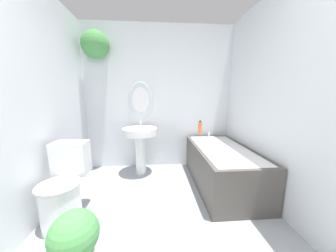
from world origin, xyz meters
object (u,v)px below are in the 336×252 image
(shampoo_bottle, at_px, (200,128))
(potted_plant, at_px, (75,240))
(pedestal_sink, at_px, (140,140))
(bathtub, at_px, (222,166))
(toilet, at_px, (64,189))

(shampoo_bottle, xyz_separation_m, potted_plant, (-1.32, -1.64, -0.47))
(pedestal_sink, bearing_deg, potted_plant, -102.25)
(bathtub, bearing_deg, potted_plant, -143.89)
(shampoo_bottle, height_order, potted_plant, shampoo_bottle)
(pedestal_sink, xyz_separation_m, bathtub, (1.16, -0.45, -0.28))
(bathtub, relative_size, potted_plant, 3.03)
(shampoo_bottle, bearing_deg, toilet, -146.26)
(bathtub, height_order, shampoo_bottle, shampoo_bottle)
(toilet, relative_size, potted_plant, 1.65)
(potted_plant, bearing_deg, pedestal_sink, 77.75)
(pedestal_sink, bearing_deg, toilet, -123.75)
(toilet, relative_size, bathtub, 0.54)
(shampoo_bottle, bearing_deg, pedestal_sink, -173.97)
(bathtub, distance_m, shampoo_bottle, 0.73)
(shampoo_bottle, bearing_deg, potted_plant, -128.77)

